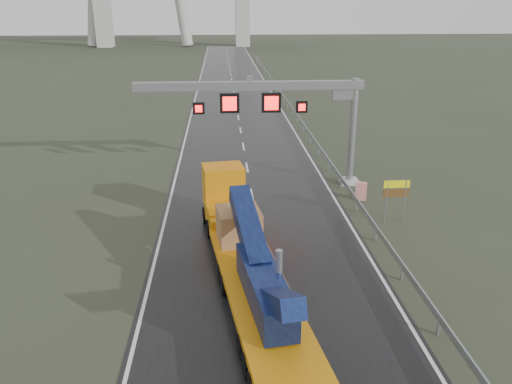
{
  "coord_description": "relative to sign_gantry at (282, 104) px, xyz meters",
  "views": [
    {
      "loc": [
        -1.85,
        -14.18,
        11.68
      ],
      "look_at": [
        -0.27,
        8.25,
        3.2
      ],
      "focal_mm": 35.0,
      "sensor_mm": 36.0,
      "label": 1
    }
  ],
  "objects": [
    {
      "name": "ground",
      "position": [
        -2.1,
        -17.99,
        -5.61
      ],
      "size": [
        400.0,
        400.0,
        0.0
      ],
      "primitive_type": "plane",
      "color": "#323928",
      "rests_on": "ground"
    },
    {
      "name": "road",
      "position": [
        -2.1,
        22.01,
        -5.6
      ],
      "size": [
        11.0,
        200.0,
        0.02
      ],
      "primitive_type": "cube",
      "color": "black",
      "rests_on": "ground"
    },
    {
      "name": "guardrail",
      "position": [
        4.0,
        12.01,
        -4.91
      ],
      "size": [
        0.2,
        140.0,
        1.4
      ],
      "primitive_type": null,
      "color": "gray",
      "rests_on": "ground"
    },
    {
      "name": "sign_gantry",
      "position": [
        0.0,
        0.0,
        0.0
      ],
      "size": [
        14.9,
        1.2,
        7.42
      ],
      "color": "#B3B3AE",
      "rests_on": "ground"
    },
    {
      "name": "heavy_haul_truck",
      "position": [
        -3.11,
        -11.72,
        -4.07
      ],
      "size": [
        4.71,
        17.05,
        3.97
      ],
      "rotation": [
        0.0,
        0.0,
        0.14
      ],
      "color": "#C66E0B",
      "rests_on": "ground"
    },
    {
      "name": "exit_sign_pair",
      "position": [
        5.73,
        -6.61,
        -3.83
      ],
      "size": [
        1.48,
        0.08,
        2.54
      ],
      "rotation": [
        0.0,
        0.0,
        0.01
      ],
      "color": "gray",
      "rests_on": "ground"
    },
    {
      "name": "striped_barrier",
      "position": [
        4.76,
        -3.12,
        -5.03
      ],
      "size": [
        0.74,
        0.5,
        1.16
      ],
      "primitive_type": "cube",
      "rotation": [
        0.0,
        0.0,
        -0.2
      ],
      "color": "red",
      "rests_on": "ground"
    }
  ]
}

